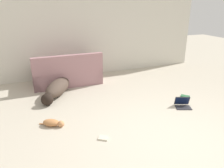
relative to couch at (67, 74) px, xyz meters
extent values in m
plane|color=#BCB29E|center=(1.10, -3.43, -0.28)|extent=(20.00, 20.00, 0.00)
cube|color=beige|center=(1.10, 0.68, 0.96)|extent=(7.01, 0.06, 2.48)
cube|color=#A3757A|center=(0.00, 0.05, -0.07)|extent=(1.86, 0.82, 0.42)
cube|color=#A3757A|center=(0.00, -0.30, 0.38)|extent=(1.86, 0.14, 0.47)
cube|color=#A3757A|center=(0.83, 0.04, 0.00)|extent=(0.20, 0.82, 0.56)
cube|color=#A3757A|center=(-0.83, 0.05, 0.00)|extent=(0.20, 0.82, 0.56)
ellipsoid|color=#4C3D33|center=(-0.37, -0.64, -0.10)|extent=(0.94, 1.19, 0.37)
sphere|color=black|center=(-0.70, -1.20, -0.15)|extent=(0.38, 0.38, 0.28)
cylinder|color=#4C3D33|center=(0.00, -0.04, -0.26)|extent=(0.19, 0.27, 0.05)
ellipsoid|color=#BC7A47|center=(-0.73, -2.13, -0.22)|extent=(0.38, 0.33, 0.12)
sphere|color=tan|center=(-0.56, -2.23, -0.22)|extent=(0.16, 0.16, 0.12)
cylinder|color=#BC7A47|center=(-0.90, -2.02, -0.27)|extent=(0.08, 0.06, 0.02)
cube|color=#2D2D33|center=(2.06, -2.46, -0.28)|extent=(0.38, 0.31, 0.02)
cube|color=#2D2D33|center=(2.11, -2.33, -0.17)|extent=(0.33, 0.19, 0.20)
cube|color=#0F1938|center=(2.11, -2.34, -0.17)|extent=(0.30, 0.17, 0.18)
cube|color=beige|center=(0.04, -2.89, -0.27)|extent=(0.21, 0.20, 0.02)
cube|color=#2D663D|center=(2.50, -1.98, -0.27)|extent=(0.23, 0.24, 0.02)
camera|label=1|loc=(-1.00, -5.87, 1.90)|focal=35.00mm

